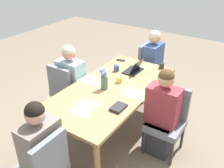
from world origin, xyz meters
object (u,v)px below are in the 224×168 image
Objects in this scene: chair_near_left_near at (66,89)px; chair_head_left_left_mid at (150,66)px; person_near_left_near at (72,86)px; coffee_mug_near_left at (162,66)px; coffee_mug_near_right at (116,68)px; chair_far_right_near at (168,117)px; laptop_head_left_left_mid at (134,69)px; phone_black at (121,60)px; coffee_mug_centre_left at (119,80)px; chair_head_right_left_far at (44,166)px; flower_vase at (104,79)px; dining_table at (112,92)px; person_head_left_left_mid at (152,67)px; book_red_cover at (118,107)px; person_head_right_left_far at (43,157)px; person_far_right_near at (162,117)px.

chair_near_left_near and chair_head_left_left_mid have the same top height.
coffee_mug_near_left is at bearing 131.19° from person_near_left_near.
chair_head_left_left_mid is 0.99m from coffee_mug_near_right.
chair_far_right_near is at bearing 30.01° from coffee_mug_near_left.
phone_black is at bearing -123.01° from laptop_head_left_left_mid.
chair_head_left_left_mid is at bearing -138.93° from coffee_mug_near_left.
person_near_left_near is 0.81m from coffee_mug_centre_left.
person_near_left_near is 1.58m from chair_head_right_left_far.
flower_vase is (0.19, -0.86, 0.39)m from chair_far_right_near.
dining_table is 0.82m from chair_near_left_near.
person_head_left_left_mid is at bearing 166.60° from coffee_mug_near_right.
coffee_mug_near_right is at bearing -154.35° from dining_table.
flower_vase is 1.97× the size of phone_black.
dining_table is at bearing -137.96° from book_red_cover.
coffee_mug_near_right is (-1.74, -0.22, 0.26)m from person_head_right_left_far.
person_near_left_near is at bearing -77.01° from coffee_mug_centre_left.
person_head_left_left_mid is at bearing -146.76° from chair_far_right_near.
chair_head_left_left_mid is 1.53m from flower_vase.
coffee_mug_centre_left is (-1.46, 0.01, 0.26)m from person_head_right_left_far.
coffee_mug_centre_left is (-0.25, 0.81, 0.28)m from chair_near_left_near.
dining_table is 1.71× the size of person_far_right_near.
chair_head_right_left_far is at bearing 3.27° from dining_table.
phone_black is at bearing -149.94° from coffee_mug_centre_left.
person_head_right_left_far is 14.31× the size of coffee_mug_centre_left.
flower_vase is 0.58m from coffee_mug_near_right.
chair_head_left_left_mid and chair_far_right_near have the same top height.
laptop_head_left_left_mid reaches higher than coffee_mug_near_right.
dining_table is at bearing 95.17° from chair_near_left_near.
chair_near_left_near is 1.46m from person_head_right_left_far.
laptop_head_left_left_mid is at bearing -178.21° from chair_head_right_left_far.
book_red_cover is at bearing 11.69° from person_head_left_left_mid.
chair_far_right_near is 2.81× the size of laptop_head_left_left_mid.
chair_head_right_left_far is at bearing -91.19° from phone_black.
chair_head_left_left_mid is at bearing 49.53° from phone_black.
coffee_mug_near_right is (-0.53, 0.58, 0.29)m from chair_near_left_near.
person_head_right_left_far is at bearing -8.08° from coffee_mug_near_left.
person_head_left_left_mid is 1.00× the size of person_far_right_near.
chair_head_left_left_mid is 0.10m from person_head_left_left_mid.
chair_head_left_left_mid is 1.59m from person_far_right_near.
dining_table is at bearing 3.51° from chair_head_left_left_mid.
chair_near_left_near is 1.09m from laptop_head_left_left_mid.
chair_head_left_left_mid is 3.04× the size of flower_vase.
person_head_left_left_mid reaches higher than coffee_mug_near_left.
coffee_mug_centre_left is 0.77m from phone_black.
flower_vase is at bearing -173.59° from chair_head_right_left_far.
coffee_mug_near_right is at bearing -109.31° from chair_far_right_near.
chair_head_right_left_far and chair_far_right_near have the same top height.
laptop_head_left_left_mid is at bearing 127.48° from person_near_left_near.
chair_near_left_near is 1.00× the size of chair_far_right_near.
person_head_right_left_far is 1.49m from coffee_mug_centre_left.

